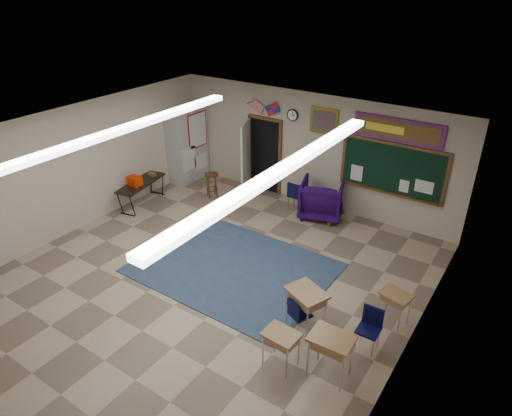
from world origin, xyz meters
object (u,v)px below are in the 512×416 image
Objects in this scene: student_desk_front_right at (394,306)px; folding_table at (142,192)px; wingback_armchair at (322,199)px; wooden_stool at (212,185)px; student_desk_front_left at (306,308)px.

folding_table is (-7.22, 0.77, 0.00)m from student_desk_front_right.
wooden_stool is at bearing -4.89° from wingback_armchair.
student_desk_front_right is at bearing 62.18° from student_desk_front_left.
wooden_stool is (-5.96, 2.20, 0.00)m from student_desk_front_right.
wingback_armchair is at bearing 147.72° from student_desk_front_right.
wooden_stool is (-4.73, 3.24, -0.10)m from student_desk_front_left.
wingback_armchair reaches higher than student_desk_front_right.
folding_table reaches higher than student_desk_front_left.
student_desk_front_left is 1.30× the size of student_desk_front_right.
folding_table is at bearing -173.54° from student_desk_front_right.
wingback_armchair is 1.56× the size of wooden_stool.
wingback_armchair is 1.30× the size of student_desk_front_left.
folding_table is at bearing -131.47° from wooden_stool.
student_desk_front_right is 7.27m from folding_table.
wingback_armchair reaches higher than wooden_stool.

